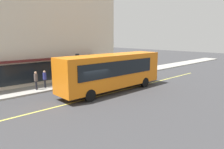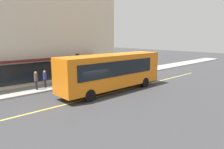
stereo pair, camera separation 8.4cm
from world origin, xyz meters
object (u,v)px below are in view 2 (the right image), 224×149
Objects in this scene: traffic_light at (78,61)px; pedestrian_by_curb at (45,77)px; pedestrian_at_corner at (36,79)px; bus at (113,70)px.

traffic_light is 1.86× the size of pedestrian_by_curb.
traffic_light is 3.82m from pedestrian_by_curb.
traffic_light reaches higher than pedestrian_at_corner.
traffic_light is 4.70m from pedestrian_at_corner.
traffic_light is at bearing -3.97° from pedestrian_at_corner.
traffic_light reaches higher than pedestrian_by_curb.
bus reaches higher than pedestrian_by_curb.
pedestrian_by_curb is at bearing 171.31° from traffic_light.
bus is 3.48× the size of traffic_light.
bus reaches higher than pedestrian_at_corner.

